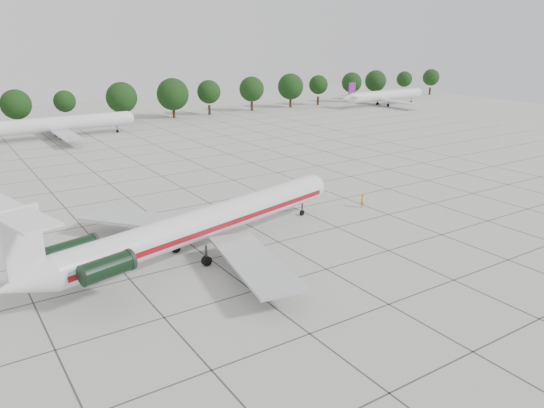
% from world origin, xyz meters
% --- Properties ---
extents(ground, '(260.00, 260.00, 0.00)m').
position_xyz_m(ground, '(0.00, 0.00, 0.00)').
color(ground, '#ADADA6').
rests_on(ground, ground).
extents(apron_joints, '(170.00, 170.00, 0.02)m').
position_xyz_m(apron_joints, '(0.00, 15.00, 0.01)').
color(apron_joints, '#383838').
rests_on(apron_joints, ground).
extents(main_airliner, '(38.03, 29.34, 9.04)m').
position_xyz_m(main_airliner, '(-8.93, 1.32, 3.19)').
color(main_airliner, silver).
rests_on(main_airliner, ground).
extents(ground_crew, '(0.78, 0.68, 1.80)m').
position_xyz_m(ground_crew, '(15.18, 3.82, 0.90)').
color(ground_crew, orange).
rests_on(ground_crew, ground).
extents(bg_airliner_c, '(28.24, 27.20, 7.40)m').
position_xyz_m(bg_airliner_c, '(-5.30, 72.33, 2.91)').
color(bg_airliner_c, silver).
rests_on(bg_airliner_c, ground).
extents(bg_airliner_e, '(28.24, 27.20, 7.40)m').
position_xyz_m(bg_airliner_e, '(87.54, 72.87, 2.91)').
color(bg_airliner_e, silver).
rests_on(bg_airliner_e, ground).
extents(tree_line, '(249.86, 8.44, 10.22)m').
position_xyz_m(tree_line, '(-11.68, 85.00, 5.98)').
color(tree_line, '#332114').
rests_on(tree_line, ground).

